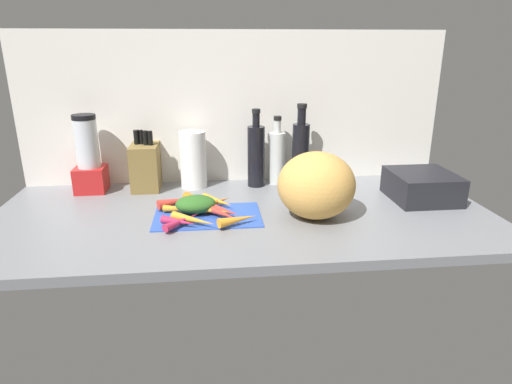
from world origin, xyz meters
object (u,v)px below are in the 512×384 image
carrot_10 (182,201)px  paper_towel_roll (193,160)px  carrot_4 (222,210)px  bottle_0 (256,155)px  carrot_6 (183,221)px  carrot_11 (218,212)px  blender_appliance (89,159)px  carrot_5 (201,206)px  cutting_board (208,216)px  carrot_1 (202,202)px  dish_rack (422,186)px  carrot_12 (179,222)px  winter_squash (316,185)px  carrot_2 (205,210)px  carrot_7 (213,203)px  carrot_0 (238,219)px  carrot_8 (217,201)px  bottle_1 (277,156)px  bottle_2 (301,152)px  knife_block (146,166)px  carrot_3 (186,209)px

carrot_10 → paper_towel_roll: (3.78, 23.82, 8.66)cm
carrot_4 → bottle_0: (14.83, 33.24, 10.34)cm
bottle_0 → carrot_6: bearing=-124.5°
carrot_11 → carrot_6: bearing=-154.6°
blender_appliance → carrot_5: bearing=-33.0°
cutting_board → carrot_1: size_ratio=2.06×
carrot_11 → dish_rack: dish_rack is taller
paper_towel_roll → carrot_12: bearing=-95.1°
winter_squash → blender_appliance: 87.85cm
carrot_6 → blender_appliance: (-36.86, 39.68, 10.84)cm
carrot_6 → carrot_2: bearing=47.6°
carrot_7 → carrot_4: bearing=-69.2°
carrot_12 → carrot_4: bearing=28.9°
carrot_0 → carrot_1: carrot_1 is taller
carrot_8 → paper_towel_roll: 27.72cm
carrot_7 → carrot_10: 11.36cm
carrot_2 → carrot_8: (4.17, 8.42, -0.21)cm
bottle_1 → carrot_1: bearing=-138.6°
carrot_6 → bottle_0: bearing=55.5°
winter_squash → bottle_2: (1.92, 34.96, 2.69)cm
carrot_6 → knife_block: size_ratio=0.64×
carrot_10 → bottle_1: (37.58, 25.35, 8.68)cm
carrot_2 → bottle_2: (38.13, 31.08, 11.13)cm
carrot_8 → carrot_10: size_ratio=0.78×
cutting_board → blender_appliance: (-44.67, 31.81, 12.55)cm
carrot_4 → dish_rack: bearing=7.8°
winter_squash → carrot_2: bearing=173.9°
blender_appliance → cutting_board: bearing=-35.5°
carrot_7 → carrot_1: bearing=160.5°
carrot_8 → paper_towel_roll: bearing=109.4°
carrot_11 → bottle_2: 49.08cm
carrot_10 → blender_appliance: size_ratio=0.56×
carrot_12 → knife_block: knife_block is taller
carrot_11 → winter_squash: winter_squash is taller
carrot_4 → knife_block: size_ratio=0.57×
bottle_0 → cutting_board: bearing=-121.6°
carrot_0 → carrot_3: (-16.50, 12.19, -0.42)cm
bottle_0 → carrot_8: bearing=-124.3°
carrot_0 → bottle_2: 50.48cm
bottle_1 → bottle_2: (8.90, -3.63, 2.45)cm
bottle_1 → bottle_2: bottle_2 is taller
carrot_7 → carrot_10: carrot_10 is taller
winter_squash → paper_towel_roll: paper_towel_roll is taller
carrot_11 → bottle_2: bearing=44.6°
carrot_3 → carrot_12: 11.69cm
carrot_11 → paper_towel_roll: size_ratio=0.79×
carrot_4 → carrot_7: size_ratio=0.86×
carrot_1 → carrot_6: bearing=-110.9°
carrot_5 → carrot_11: size_ratio=0.57×
carrot_6 → winter_squash: size_ratio=0.59×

